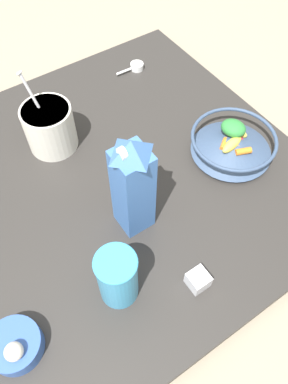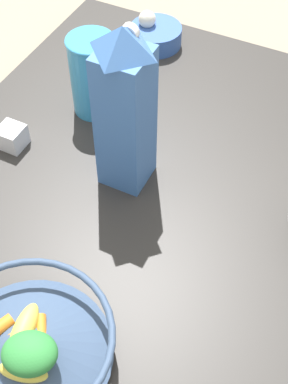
# 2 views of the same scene
# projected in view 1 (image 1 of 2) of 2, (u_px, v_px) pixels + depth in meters

# --- Properties ---
(ground_plane) EXTENTS (6.00, 6.00, 0.00)m
(ground_plane) POSITION_uv_depth(u_px,v_px,m) (116.00, 182.00, 1.06)
(ground_plane) COLOR gray
(countertop) EXTENTS (1.00, 1.00, 0.03)m
(countertop) POSITION_uv_depth(u_px,v_px,m) (115.00, 178.00, 1.05)
(countertop) COLOR #2D2B28
(countertop) RESTS_ON ground_plane
(fruit_bowl) EXTENTS (0.24, 0.24, 0.09)m
(fruit_bowl) POSITION_uv_depth(u_px,v_px,m) (233.00, 143.00, 1.04)
(fruit_bowl) COLOR #384C6B
(fruit_bowl) RESTS_ON countertop
(milk_carton) EXTENTS (0.08, 0.08, 0.30)m
(milk_carton) POSITION_uv_depth(u_px,v_px,m) (133.00, 186.00, 0.83)
(milk_carton) COLOR #3D6BB2
(milk_carton) RESTS_ON countertop
(yogurt_tub) EXTENTS (0.14, 0.14, 0.24)m
(yogurt_tub) POSITION_uv_depth(u_px,v_px,m) (49.00, 126.00, 1.03)
(yogurt_tub) COLOR silver
(yogurt_tub) RESTS_ON countertop
(drinking_cup) EXTENTS (0.09, 0.09, 0.16)m
(drinking_cup) POSITION_uv_depth(u_px,v_px,m) (117.00, 277.00, 0.78)
(drinking_cup) COLOR #3893C6
(drinking_cup) RESTS_ON countertop
(spice_jar) EXTENTS (0.04, 0.04, 0.04)m
(spice_jar) POSITION_uv_depth(u_px,v_px,m) (198.00, 280.00, 0.84)
(spice_jar) COLOR silver
(spice_jar) RESTS_ON countertop
(measuring_scoop) EXTENTS (0.04, 0.10, 0.02)m
(measuring_scoop) POSITION_uv_depth(u_px,v_px,m) (136.00, 67.00, 1.28)
(measuring_scoop) COLOR white
(measuring_scoop) RESTS_ON countertop
(garlic_bowl) EXTENTS (0.11, 0.11, 0.07)m
(garlic_bowl) POSITION_uv_depth(u_px,v_px,m) (15.00, 346.00, 0.76)
(garlic_bowl) COLOR #3356A3
(garlic_bowl) RESTS_ON countertop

